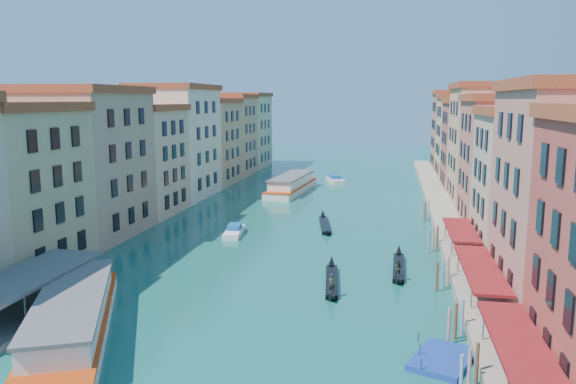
# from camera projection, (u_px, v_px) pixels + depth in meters

# --- Properties ---
(left_bank_palazzos) EXTENTS (12.80, 128.40, 21.00)m
(left_bank_palazzos) POSITION_uv_depth(u_px,v_px,m) (163.00, 148.00, 98.92)
(left_bank_palazzos) COLOR tan
(left_bank_palazzos) RESTS_ON ground
(right_bank_palazzos) EXTENTS (12.80, 128.40, 21.00)m
(right_bank_palazzos) POSITION_uv_depth(u_px,v_px,m) (495.00, 154.00, 89.05)
(right_bank_palazzos) COLOR #A23B32
(right_bank_palazzos) RESTS_ON ground
(quay) EXTENTS (4.00, 140.00, 1.00)m
(quay) POSITION_uv_depth(u_px,v_px,m) (441.00, 209.00, 92.02)
(quay) COLOR gray
(quay) RESTS_ON ground
(restaurant_awnings) EXTENTS (3.20, 44.55, 3.12)m
(restaurant_awnings) POSITION_uv_depth(u_px,v_px,m) (481.00, 270.00, 50.85)
(restaurant_awnings) COLOR maroon
(restaurant_awnings) RESTS_ON ground
(vaporetto_stop) EXTENTS (5.40, 16.40, 3.65)m
(vaporetto_stop) POSITION_uv_depth(u_px,v_px,m) (28.00, 301.00, 47.37)
(vaporetto_stop) COLOR #58585B
(vaporetto_stop) RESTS_ON ground
(mooring_poles_right) EXTENTS (1.44, 54.24, 3.20)m
(mooring_poles_right) POSITION_uv_depth(u_px,v_px,m) (440.00, 267.00, 57.31)
(mooring_poles_right) COLOR brown
(mooring_poles_right) RESTS_ON ground
(mooring_poles_left) EXTENTS (0.24, 8.24, 3.20)m
(mooring_poles_left) POSITION_uv_depth(u_px,v_px,m) (2.00, 300.00, 47.85)
(mooring_poles_left) COLOR brown
(mooring_poles_left) RESTS_ON ground
(vaporetto_near) EXTENTS (14.03, 22.94, 3.39)m
(vaporetto_near) POSITION_uv_depth(u_px,v_px,m) (73.00, 317.00, 43.62)
(vaporetto_near) COLOR white
(vaporetto_near) RESTS_ON ground
(vaporetto_far) EXTENTS (7.11, 22.95, 3.36)m
(vaporetto_far) POSITION_uv_depth(u_px,v_px,m) (292.00, 184.00, 111.89)
(vaporetto_far) COLOR white
(vaporetto_far) RESTS_ON ground
(gondola_fore) EXTENTS (2.33, 12.66, 2.52)m
(gondola_fore) POSITION_uv_depth(u_px,v_px,m) (332.00, 279.00, 56.17)
(gondola_fore) COLOR black
(gondola_fore) RESTS_ON ground
(gondola_right) EXTENTS (1.30, 12.75, 2.55)m
(gondola_right) POSITION_uv_depth(u_px,v_px,m) (399.00, 266.00, 60.49)
(gondola_right) COLOR black
(gondola_right) RESTS_ON ground
(gondola_far) EXTENTS (3.30, 13.28, 1.89)m
(gondola_far) POSITION_uv_depth(u_px,v_px,m) (325.00, 224.00, 81.51)
(gondola_far) COLOR black
(gondola_far) RESTS_ON ground
(motorboat_mid) EXTENTS (2.87, 6.87, 1.38)m
(motorboat_mid) POSITION_uv_depth(u_px,v_px,m) (234.00, 231.00, 76.37)
(motorboat_mid) COLOR white
(motorboat_mid) RESTS_ON ground
(motorboat_far) EXTENTS (5.08, 8.17, 1.62)m
(motorboat_far) POSITION_uv_depth(u_px,v_px,m) (335.00, 180.00, 124.41)
(motorboat_far) COLOR silver
(motorboat_far) RESTS_ON ground
(blue_dock) EXTENTS (5.31, 6.28, 0.44)m
(blue_dock) POSITION_uv_depth(u_px,v_px,m) (443.00, 359.00, 39.35)
(blue_dock) COLOR #183796
(blue_dock) RESTS_ON ground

